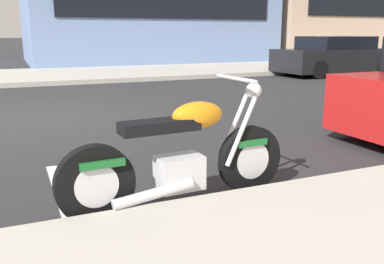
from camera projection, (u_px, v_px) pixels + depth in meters
ground_plane at (34, 118)px, 7.59m from camera, size 260.00×260.00×0.00m
sidewalk_far_curb at (309, 66)px, 18.74m from camera, size 120.00×5.00×0.14m
parking_stall_stripe at (63, 200)px, 3.86m from camera, size 0.12×2.20×0.01m
parked_motorcycle at (182, 159)px, 3.66m from camera, size 2.14×0.62×1.12m
car_opposite_curb at (335, 56)px, 15.20m from camera, size 4.53×2.02×1.38m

